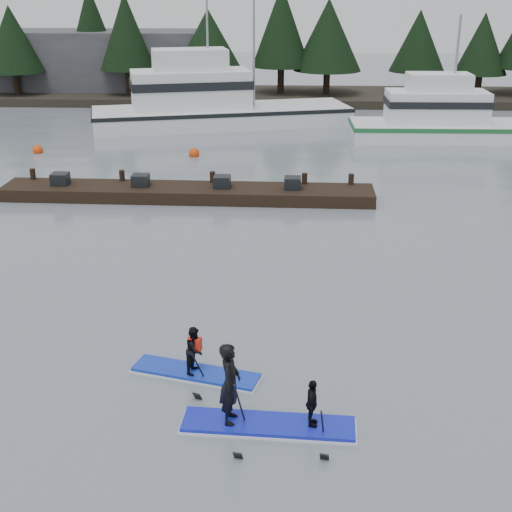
{
  "coord_description": "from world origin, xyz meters",
  "views": [
    {
      "loc": [
        0.8,
        -13.77,
        8.84
      ],
      "look_at": [
        0.0,
        6.0,
        1.1
      ],
      "focal_mm": 50.0,
      "sensor_mm": 36.0,
      "label": 1
    }
  ],
  "objects_px": {
    "paddleboard_duo": "(257,402)",
    "paddleboard_solo": "(195,360)",
    "fishing_boat_large": "(214,115)",
    "fishing_boat_medium": "(454,130)",
    "floating_dock": "(187,193)"
  },
  "relations": [
    {
      "from": "fishing_boat_large",
      "to": "paddleboard_duo",
      "type": "bearing_deg",
      "value": -97.41
    },
    {
      "from": "paddleboard_solo",
      "to": "fishing_boat_large",
      "type": "bearing_deg",
      "value": 110.12
    },
    {
      "from": "fishing_boat_medium",
      "to": "floating_dock",
      "type": "distance_m",
      "value": 18.86
    },
    {
      "from": "fishing_boat_medium",
      "to": "fishing_boat_large",
      "type": "bearing_deg",
      "value": 165.65
    },
    {
      "from": "floating_dock",
      "to": "paddleboard_solo",
      "type": "height_order",
      "value": "paddleboard_solo"
    },
    {
      "from": "fishing_boat_large",
      "to": "paddleboard_solo",
      "type": "relative_size",
      "value": 5.31
    },
    {
      "from": "floating_dock",
      "to": "paddleboard_duo",
      "type": "height_order",
      "value": "paddleboard_duo"
    },
    {
      "from": "fishing_boat_large",
      "to": "paddleboard_duo",
      "type": "distance_m",
      "value": 32.95
    },
    {
      "from": "fishing_boat_large",
      "to": "paddleboard_duo",
      "type": "relative_size",
      "value": 4.56
    },
    {
      "from": "paddleboard_solo",
      "to": "paddleboard_duo",
      "type": "distance_m",
      "value": 2.57
    },
    {
      "from": "fishing_boat_medium",
      "to": "floating_dock",
      "type": "height_order",
      "value": "fishing_boat_medium"
    },
    {
      "from": "fishing_boat_large",
      "to": "fishing_boat_medium",
      "type": "bearing_deg",
      "value": -28.22
    },
    {
      "from": "paddleboard_solo",
      "to": "fishing_boat_medium",
      "type": "bearing_deg",
      "value": 81.75
    },
    {
      "from": "floating_dock",
      "to": "paddleboard_solo",
      "type": "relative_size",
      "value": 5.03
    },
    {
      "from": "paddleboard_duo",
      "to": "paddleboard_solo",
      "type": "bearing_deg",
      "value": 130.62
    }
  ]
}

